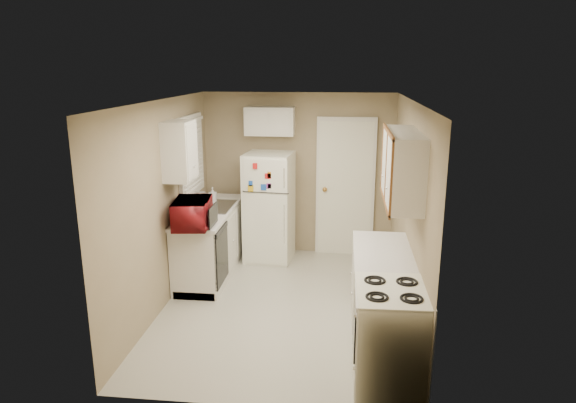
# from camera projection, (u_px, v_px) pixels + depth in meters

# --- Properties ---
(floor) EXTENTS (3.80, 3.80, 0.00)m
(floor) POSITION_uv_depth(u_px,v_px,m) (283.00, 305.00, 6.12)
(floor) COLOR beige
(floor) RESTS_ON ground
(ceiling) EXTENTS (3.80, 3.80, 0.00)m
(ceiling) POSITION_uv_depth(u_px,v_px,m) (283.00, 101.00, 5.50)
(ceiling) COLOR white
(ceiling) RESTS_ON floor
(wall_left) EXTENTS (3.80, 3.80, 0.00)m
(wall_left) POSITION_uv_depth(u_px,v_px,m) (164.00, 205.00, 5.96)
(wall_left) COLOR #9C8A6B
(wall_left) RESTS_ON floor
(wall_right) EXTENTS (3.80, 3.80, 0.00)m
(wall_right) POSITION_uv_depth(u_px,v_px,m) (409.00, 212.00, 5.66)
(wall_right) COLOR #9C8A6B
(wall_right) RESTS_ON floor
(wall_back) EXTENTS (2.80, 2.80, 0.00)m
(wall_back) POSITION_uv_depth(u_px,v_px,m) (298.00, 174.00, 7.63)
(wall_back) COLOR #9C8A6B
(wall_back) RESTS_ON floor
(wall_front) EXTENTS (2.80, 2.80, 0.00)m
(wall_front) POSITION_uv_depth(u_px,v_px,m) (254.00, 274.00, 3.98)
(wall_front) COLOR #9C8A6B
(wall_front) RESTS_ON floor
(left_counter) EXTENTS (0.60, 1.80, 0.90)m
(left_counter) POSITION_uv_depth(u_px,v_px,m) (211.00, 241.00, 6.98)
(left_counter) COLOR silver
(left_counter) RESTS_ON floor
(dishwasher) EXTENTS (0.03, 0.58, 0.72)m
(dishwasher) POSITION_uv_depth(u_px,v_px,m) (221.00, 255.00, 6.36)
(dishwasher) COLOR black
(dishwasher) RESTS_ON floor
(sink) EXTENTS (0.54, 0.74, 0.16)m
(sink) POSITION_uv_depth(u_px,v_px,m) (213.00, 209.00, 7.02)
(sink) COLOR gray
(sink) RESTS_ON left_counter
(microwave) EXTENTS (0.64, 0.41, 0.40)m
(microwave) POSITION_uv_depth(u_px,v_px,m) (193.00, 215.00, 6.09)
(microwave) COLOR maroon
(microwave) RESTS_ON left_counter
(soap_bottle) EXTENTS (0.11, 0.11, 0.22)m
(soap_bottle) POSITION_uv_depth(u_px,v_px,m) (213.00, 196.00, 7.19)
(soap_bottle) COLOR silver
(soap_bottle) RESTS_ON left_counter
(window_blinds) EXTENTS (0.10, 0.98, 1.08)m
(window_blinds) POSITION_uv_depth(u_px,v_px,m) (192.00, 156.00, 6.86)
(window_blinds) COLOR silver
(window_blinds) RESTS_ON wall_left
(upper_cabinet_left) EXTENTS (0.30, 0.45, 0.70)m
(upper_cabinet_left) POSITION_uv_depth(u_px,v_px,m) (179.00, 151.00, 6.00)
(upper_cabinet_left) COLOR silver
(upper_cabinet_left) RESTS_ON wall_left
(refrigerator) EXTENTS (0.71, 0.69, 1.58)m
(refrigerator) POSITION_uv_depth(u_px,v_px,m) (269.00, 207.00, 7.40)
(refrigerator) COLOR white
(refrigerator) RESTS_ON floor
(cabinet_over_fridge) EXTENTS (0.70, 0.30, 0.40)m
(cabinet_over_fridge) POSITION_uv_depth(u_px,v_px,m) (270.00, 121.00, 7.33)
(cabinet_over_fridge) COLOR silver
(cabinet_over_fridge) RESTS_ON wall_back
(interior_door) EXTENTS (0.86, 0.06, 2.08)m
(interior_door) POSITION_uv_depth(u_px,v_px,m) (345.00, 188.00, 7.57)
(interior_door) COLOR white
(interior_door) RESTS_ON floor
(right_counter) EXTENTS (0.60, 2.00, 0.90)m
(right_counter) POSITION_uv_depth(u_px,v_px,m) (383.00, 305.00, 5.11)
(right_counter) COLOR silver
(right_counter) RESTS_ON floor
(stove) EXTENTS (0.63, 0.77, 0.91)m
(stove) POSITION_uv_depth(u_px,v_px,m) (390.00, 338.00, 4.49)
(stove) COLOR white
(stove) RESTS_ON floor
(upper_cabinet_right) EXTENTS (0.30, 1.20, 0.70)m
(upper_cabinet_right) POSITION_uv_depth(u_px,v_px,m) (403.00, 167.00, 5.04)
(upper_cabinet_right) COLOR silver
(upper_cabinet_right) RESTS_ON wall_right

